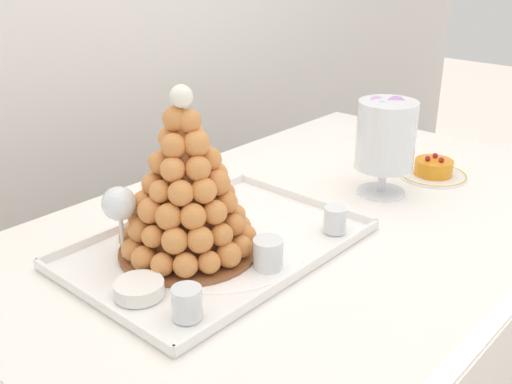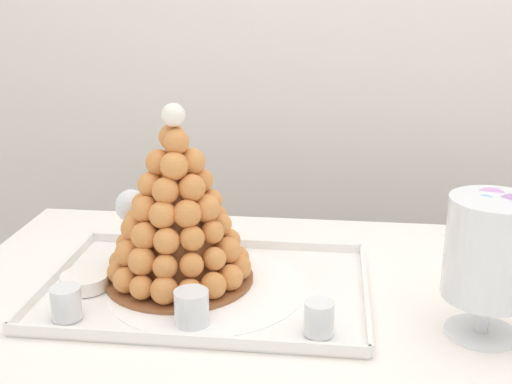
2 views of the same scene
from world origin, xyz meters
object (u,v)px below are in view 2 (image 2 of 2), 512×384
Objects in this scene: croquembouche at (177,215)px; wine_glass at (132,210)px; dessert_cup_left at (66,304)px; dessert_cup_centre at (319,319)px; creme_brulee_ramekin at (85,280)px; macaron_goblet at (490,251)px; serving_tray at (206,288)px; dessert_cup_mid_left at (192,309)px.

wine_glass is at bearing 147.65° from croquembouche.
dessert_cup_centre is (0.42, -0.00, -0.00)m from dessert_cup_left.
wine_glass reaches higher than creme_brulee_ramekin.
macaron_goblet is (0.69, -0.07, 0.12)m from creme_brulee_ramekin.
dessert_cup_left is at bearing -101.37° from wine_glass.
macaron_goblet is (0.47, -0.10, 0.14)m from serving_tray.
dessert_cup_left is 0.68m from macaron_goblet.
dessert_cup_centre is 0.28m from macaron_goblet.
croquembouche is 0.13m from wine_glass.
serving_tray is at bearing -23.14° from croquembouche.
dessert_cup_mid_left is at bearing -89.32° from serving_tray.
macaron_goblet reaches higher than dessert_cup_mid_left.
dessert_cup_left is at bearing -176.60° from macaron_goblet.
croquembouche is 0.21m from creme_brulee_ramekin.
wine_glass reaches higher than dessert_cup_mid_left.
croquembouche is at bearing 110.04° from dessert_cup_mid_left.
wine_glass reaches higher than dessert_cup_left.
creme_brulee_ramekin is 0.36× the size of macaron_goblet.
creme_brulee_ramekin is at bearing -172.71° from serving_tray.
macaron_goblet reaches higher than dessert_cup_left.
creme_brulee_ramekin is (-0.43, 0.11, -0.01)m from dessert_cup_centre.
dessert_cup_centre is at bearing -170.76° from macaron_goblet.
serving_tray is 0.14m from dessert_cup_mid_left.
dessert_cup_left is at bearing 179.73° from dessert_cup_centre.
macaron_goblet reaches higher than dessert_cup_centre.
dessert_cup_centre is (0.21, -0.01, -0.00)m from dessert_cup_mid_left.
dessert_cup_mid_left is (0.00, -0.13, 0.03)m from serving_tray.
dessert_cup_mid_left is 0.48m from macaron_goblet.
dessert_cup_centre is at bearing -32.11° from wine_glass.
wine_glass is (-0.63, 0.19, -0.03)m from macaron_goblet.
macaron_goblet is at bearing -13.21° from croquembouche.
wine_glass is at bearing 64.23° from creme_brulee_ramekin.
dessert_cup_centre is (0.26, -0.16, -0.10)m from croquembouche.
serving_tray is 10.69× the size of dessert_cup_left.
macaron_goblet is 0.66m from wine_glass.
dessert_cup_left is 0.11m from creme_brulee_ramekin.
dessert_cup_centre is 0.44m from wine_glass.
dessert_cup_centre is 0.44m from creme_brulee_ramekin.
croquembouche is (-0.06, 0.02, 0.13)m from serving_tray.
dessert_cup_mid_left is at bearing -53.89° from wine_glass.
creme_brulee_ramekin is 0.70m from macaron_goblet.
croquembouche reaches higher than dessert_cup_mid_left.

